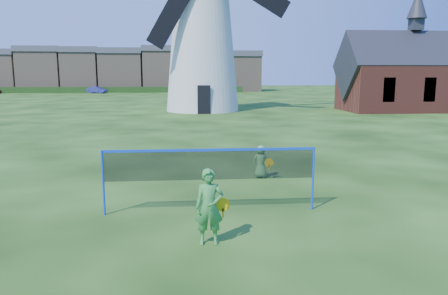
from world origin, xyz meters
TOP-DOWN VIEW (x-y plane):
  - ground at (0.00, 0.00)m, footprint 220.00×220.00m
  - windmill at (0.66, 28.53)m, footprint 14.34×6.39m
  - chapel at (19.14, 27.01)m, footprint 12.45×6.04m
  - badminton_net at (-0.16, 0.08)m, footprint 5.05×0.05m
  - player_girl at (-0.29, -1.88)m, footprint 0.70×0.38m
  - player_boy at (1.63, 3.39)m, footprint 0.64×0.44m
  - terraced_houses at (-19.59, 72.00)m, footprint 65.07×8.40m
  - hedge at (-22.00, 66.00)m, footprint 62.00×0.80m
  - car_right at (-15.76, 64.03)m, footprint 3.55×2.41m

SIDE VIEW (x-z plane):
  - ground at x=0.00m, z-range 0.00..0.00m
  - hedge at x=-22.00m, z-range 0.00..1.00m
  - player_boy at x=1.63m, z-range 0.00..1.05m
  - car_right at x=-15.76m, z-range 0.00..1.11m
  - player_girl at x=-0.29m, z-range 0.00..1.50m
  - badminton_net at x=-0.16m, z-range 0.36..1.91m
  - chapel at x=19.14m, z-range -2.30..8.23m
  - terraced_houses at x=-19.59m, z-range -0.20..8.18m
  - windmill at x=0.66m, z-range -3.03..16.48m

